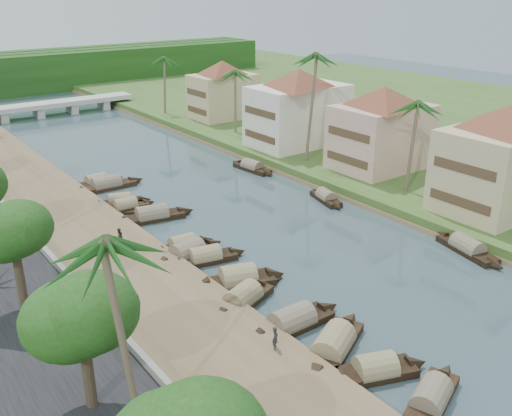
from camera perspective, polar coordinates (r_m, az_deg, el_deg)
ground at (r=48.82m, az=8.51°, el=-5.46°), size 220.00×220.00×0.00m
left_bank at (r=56.79m, az=-18.05°, el=-1.89°), size 10.00×180.00×0.80m
right_bank at (r=74.29m, az=8.16°, el=4.64°), size 16.00×180.00×1.20m
retaining_wall at (r=55.43m, az=-22.22°, el=-1.98°), size 0.40×180.00×1.10m
far_right_fill at (r=103.05m, az=23.19°, el=7.88°), size 60.00×220.00×1.15m
treeline at (r=135.13m, az=-23.41°, el=12.25°), size 120.00×14.00×8.00m
bridge at (r=108.82m, az=-19.48°, el=9.66°), size 28.00×4.00×2.40m
building_near at (r=59.83m, az=23.34°, el=4.67°), size 14.85×14.85×10.20m
building_mid at (r=69.62m, az=12.46°, el=7.92°), size 14.11×14.11×9.70m
building_far at (r=78.56m, az=4.25°, el=10.08°), size 15.59×15.59×10.20m
building_distant at (r=94.95m, az=-3.33°, el=11.80°), size 12.62×12.62×9.20m
sampan_0 at (r=34.86m, az=17.07°, el=-17.85°), size 7.86×4.16×2.07m
sampan_1 at (r=36.17m, az=11.82°, el=-15.63°), size 7.23×4.04×2.13m
sampan_2 at (r=37.70m, az=7.71°, el=-13.59°), size 9.10×5.80×2.41m
sampan_3 at (r=39.74m, az=3.64°, el=-11.38°), size 8.68×2.08×2.32m
sampan_4 at (r=42.27m, az=-1.32°, el=-9.14°), size 7.93×4.24×2.22m
sampan_5 at (r=44.81m, az=-1.80°, el=-7.22°), size 8.18×4.34×2.51m
sampan_6 at (r=49.24m, az=-6.84°, el=-4.58°), size 8.07×2.96×2.34m
sampan_7 at (r=48.43m, az=-5.10°, el=-4.98°), size 7.70×3.07×2.04m
sampan_8 at (r=50.73m, az=-7.34°, el=-3.79°), size 6.45×2.01×2.01m
sampan_9 at (r=57.54m, az=-10.34°, el=-0.81°), size 9.09×3.41×2.25m
sampan_10 at (r=60.49m, az=-12.91°, el=0.11°), size 6.70×1.85×1.88m
sampan_11 at (r=61.89m, az=-13.48°, el=0.56°), size 7.01×3.45×2.01m
sampan_12 at (r=67.38m, az=-14.72°, el=2.18°), size 9.36×2.04×2.21m
sampan_13 at (r=68.85m, az=-15.64°, el=2.50°), size 7.04×1.93×1.95m
sampan_14 at (r=53.21m, az=20.37°, el=-3.80°), size 3.40×8.65×2.08m
sampan_15 at (r=61.94m, az=7.00°, el=1.02°), size 2.90×6.67×1.82m
sampan_16 at (r=71.73m, az=-0.40°, el=4.08°), size 2.22×7.95×1.95m
canoe_1 at (r=44.81m, az=0.02°, el=-7.68°), size 4.98×1.45×0.79m
canoe_2 at (r=59.85m, az=-12.69°, el=-0.43°), size 5.37×3.82×0.85m
palm_1 at (r=61.02m, az=15.63°, el=9.85°), size 3.20×3.20×10.97m
palm_2 at (r=69.82m, az=5.54°, el=14.70°), size 3.20×3.20×14.42m
palm_3 at (r=84.52m, az=-2.14°, el=13.34°), size 3.20×3.20×10.42m
palm_4 at (r=24.92m, az=-13.52°, el=-3.53°), size 3.20×3.20×12.10m
palm_7 at (r=99.01m, az=-9.35°, el=14.47°), size 3.20×3.20×10.71m
tree_1 at (r=29.70m, az=-17.12°, el=-10.36°), size 4.84×4.84×7.46m
tree_2 at (r=40.09m, az=-23.20°, el=-2.27°), size 4.41×4.41×7.52m
tree_6 at (r=83.97m, az=5.62°, el=10.41°), size 5.02×5.02×6.77m
person_near at (r=36.20m, az=1.95°, el=-12.83°), size 0.65×0.66×1.53m
person_far at (r=50.62m, az=-13.53°, el=-2.82°), size 0.89×0.75×1.60m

